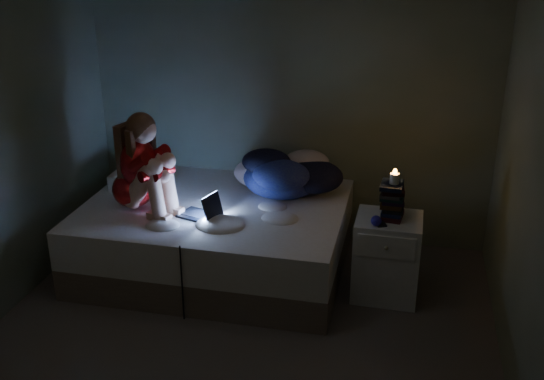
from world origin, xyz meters
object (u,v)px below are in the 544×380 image
(nightstand, at_px, (387,257))
(phone, at_px, (380,223))
(candle, at_px, (394,179))
(woman, at_px, (131,161))
(laptop, at_px, (198,204))
(bed, at_px, (216,236))

(nightstand, bearing_deg, phone, -120.89)
(candle, bearing_deg, woman, -176.57)
(woman, height_order, phone, woman)
(laptop, bearing_deg, woman, -166.94)
(nightstand, distance_m, phone, 0.36)
(laptop, bearing_deg, phone, 17.58)
(laptop, bearing_deg, bed, 96.39)
(bed, xyz_separation_m, phone, (1.37, -0.24, 0.38))
(nightstand, relative_size, phone, 4.74)
(laptop, bearing_deg, nightstand, 21.70)
(woman, xyz_separation_m, phone, (1.97, -0.02, -0.33))
(bed, distance_m, woman, 0.96)
(woman, height_order, laptop, woman)
(bed, distance_m, laptop, 0.48)
(woman, bearing_deg, phone, 16.84)
(bed, distance_m, candle, 1.60)
(woman, distance_m, candle, 2.06)
(bed, xyz_separation_m, woman, (-0.61, -0.23, 0.71))
(woman, xyz_separation_m, laptop, (0.56, -0.04, -0.30))
(bed, relative_size, candle, 26.69)
(woman, relative_size, phone, 5.92)
(woman, distance_m, nightstand, 2.15)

